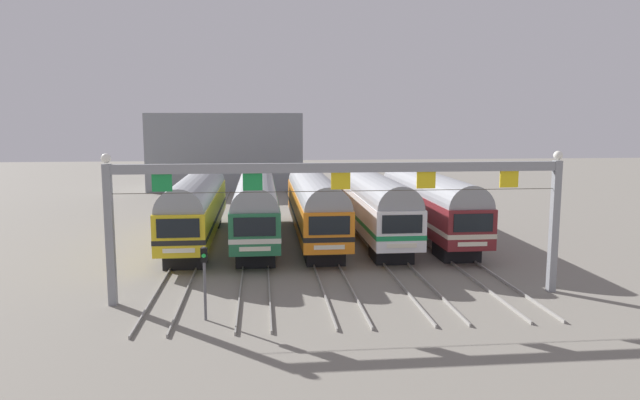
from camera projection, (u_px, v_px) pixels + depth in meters
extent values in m
plane|color=gray|center=(315.00, 240.00, 41.25)|extent=(160.00, 160.00, 0.00)
cube|color=gray|center=(209.00, 205.00, 57.12)|extent=(0.07, 70.00, 0.15)
cube|color=gray|center=(223.00, 205.00, 57.26)|extent=(0.07, 70.00, 0.15)
cube|color=gray|center=(251.00, 205.00, 57.52)|extent=(0.07, 70.00, 0.15)
cube|color=gray|center=(265.00, 205.00, 57.66)|extent=(0.07, 70.00, 0.15)
cube|color=gray|center=(292.00, 204.00, 57.93)|extent=(0.07, 70.00, 0.15)
cube|color=gray|center=(306.00, 204.00, 58.07)|extent=(0.07, 70.00, 0.15)
cube|color=gray|center=(333.00, 204.00, 58.33)|extent=(0.07, 70.00, 0.15)
cube|color=gray|center=(347.00, 203.00, 58.47)|extent=(0.07, 70.00, 0.15)
cube|color=gray|center=(373.00, 203.00, 58.73)|extent=(0.07, 70.00, 0.15)
cube|color=gray|center=(387.00, 203.00, 58.87)|extent=(0.07, 70.00, 0.15)
cube|color=gold|center=(197.00, 211.00, 40.14)|extent=(2.85, 18.00, 2.35)
cube|color=black|center=(197.00, 216.00, 40.19)|extent=(2.88, 18.02, 0.28)
cylinder|color=gray|center=(196.00, 194.00, 39.98)|extent=(2.74, 17.64, 2.74)
cube|color=black|center=(178.00, 228.00, 31.19)|extent=(2.28, 0.06, 1.03)
cube|color=silver|center=(179.00, 251.00, 31.36)|extent=(1.71, 0.05, 0.24)
cube|color=black|center=(186.00, 256.00, 34.17)|extent=(2.28, 2.60, 1.05)
cube|color=black|center=(206.00, 219.00, 46.58)|extent=(2.28, 2.60, 1.05)
cube|color=#4C4C51|center=(203.00, 165.00, 44.73)|extent=(1.10, 1.10, 0.20)
cube|color=#236B42|center=(256.00, 210.00, 40.54)|extent=(2.85, 18.00, 2.35)
cube|color=silver|center=(256.00, 215.00, 40.59)|extent=(2.88, 18.02, 0.28)
cylinder|color=gray|center=(256.00, 193.00, 40.38)|extent=(2.74, 17.64, 2.74)
cube|color=black|center=(255.00, 227.00, 31.59)|extent=(2.28, 0.06, 1.03)
cube|color=silver|center=(255.00, 249.00, 31.76)|extent=(1.71, 0.05, 0.24)
cube|color=black|center=(256.00, 254.00, 34.57)|extent=(2.28, 2.60, 1.05)
cube|color=black|center=(257.00, 219.00, 46.99)|extent=(2.28, 2.60, 1.05)
cube|color=orange|center=(314.00, 209.00, 40.95)|extent=(2.85, 18.00, 2.35)
cube|color=black|center=(314.00, 214.00, 41.00)|extent=(2.88, 18.02, 0.28)
cylinder|color=gray|center=(314.00, 192.00, 40.78)|extent=(2.74, 17.64, 2.74)
cube|color=black|center=(329.00, 226.00, 31.99)|extent=(2.28, 0.06, 1.03)
cube|color=silver|center=(329.00, 247.00, 32.16)|extent=(1.71, 0.05, 0.24)
cube|color=black|center=(324.00, 253.00, 34.97)|extent=(2.28, 2.60, 1.05)
cube|color=black|center=(307.00, 218.00, 47.39)|extent=(2.28, 2.60, 1.05)
cube|color=white|center=(372.00, 208.00, 41.35)|extent=(2.85, 18.00, 2.35)
cube|color=#198C4C|center=(372.00, 213.00, 41.40)|extent=(2.88, 18.02, 0.28)
cylinder|color=gray|center=(372.00, 192.00, 41.19)|extent=(2.74, 17.64, 2.74)
cube|color=black|center=(402.00, 224.00, 32.40)|extent=(2.28, 0.06, 1.03)
cube|color=silver|center=(402.00, 246.00, 32.57)|extent=(1.71, 0.05, 0.24)
cube|color=black|center=(391.00, 251.00, 35.38)|extent=(2.28, 2.60, 1.05)
cube|color=black|center=(357.00, 217.00, 47.79)|extent=(2.28, 2.60, 1.05)
cube|color=#4C4C51|center=(360.00, 164.00, 45.94)|extent=(1.10, 1.10, 0.20)
cube|color=maroon|center=(428.00, 207.00, 41.75)|extent=(2.85, 18.00, 2.35)
cube|color=beige|center=(428.00, 212.00, 41.80)|extent=(2.88, 18.02, 0.28)
cylinder|color=gray|center=(428.00, 191.00, 41.59)|extent=(2.74, 17.64, 2.74)
cube|color=black|center=(473.00, 223.00, 32.80)|extent=(2.28, 0.06, 1.03)
cube|color=silver|center=(473.00, 244.00, 32.97)|extent=(1.71, 0.05, 0.24)
cube|color=black|center=(456.00, 250.00, 35.78)|extent=(2.28, 2.60, 1.05)
cube|color=black|center=(406.00, 216.00, 48.20)|extent=(2.28, 2.60, 1.05)
cube|color=gray|center=(110.00, 236.00, 26.46)|extent=(0.36, 0.36, 6.50)
cube|color=gray|center=(554.00, 227.00, 28.55)|extent=(0.36, 0.36, 6.50)
cube|color=gray|center=(341.00, 168.00, 27.09)|extent=(21.10, 0.32, 0.44)
cube|color=#198C3F|center=(162.00, 183.00, 26.37)|extent=(0.90, 0.08, 0.80)
cube|color=#198C3F|center=(253.00, 182.00, 26.77)|extent=(0.90, 0.08, 0.80)
cube|color=yellow|center=(341.00, 181.00, 27.17)|extent=(0.90, 0.08, 0.80)
cube|color=yellow|center=(426.00, 180.00, 27.58)|extent=(0.90, 0.08, 0.80)
cube|color=yellow|center=(509.00, 179.00, 27.98)|extent=(0.90, 0.08, 0.80)
sphere|color=white|center=(106.00, 158.00, 25.97)|extent=(0.44, 0.44, 0.44)
sphere|color=white|center=(558.00, 155.00, 28.06)|extent=(0.44, 0.44, 0.44)
cylinder|color=#3F382D|center=(341.00, 191.00, 27.24)|extent=(21.10, 0.03, 0.03)
cylinder|color=#59595E|center=(205.00, 284.00, 24.64)|extent=(0.12, 0.12, 3.19)
cube|color=black|center=(204.00, 255.00, 24.47)|extent=(0.28, 0.24, 0.60)
sphere|color=green|center=(204.00, 256.00, 24.33)|extent=(0.18, 0.18, 0.18)
cube|color=gray|center=(227.00, 151.00, 72.52)|extent=(18.22, 10.00, 9.14)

